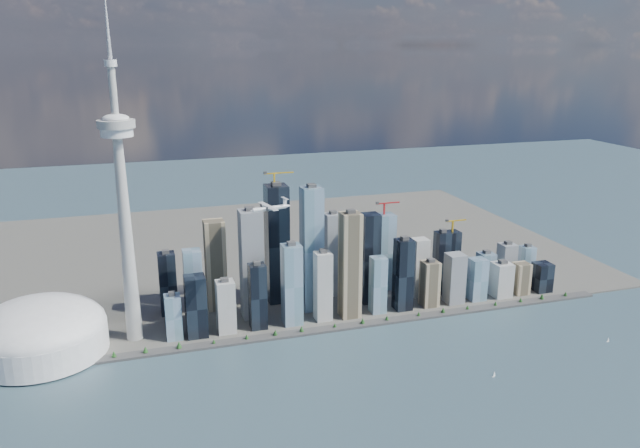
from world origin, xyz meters
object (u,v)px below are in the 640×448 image
object	(u,v)px
needle_tower	(123,201)
airplane	(270,208)
sailboat_west	(494,375)
sailboat_east	(608,340)
dome_stadium	(40,331)

from	to	relation	value
needle_tower	airplane	world-z (taller)	needle_tower
airplane	sailboat_west	distance (m)	412.07
airplane	sailboat_east	distance (m)	595.59
sailboat_east	airplane	bearing A→B (deg)	153.65
sailboat_west	sailboat_east	distance (m)	244.38
sailboat_east	dome_stadium	bearing A→B (deg)	153.41
sailboat_west	sailboat_east	xyz separation A→B (m)	(240.61, 42.75, -0.31)
needle_tower	dome_stadium	bearing A→B (deg)	-175.91
sailboat_east	sailboat_west	bearing A→B (deg)	177.88
sailboat_west	dome_stadium	bearing A→B (deg)	133.44
dome_stadium	sailboat_west	distance (m)	696.40
needle_tower	airplane	xyz separation A→B (m)	(209.98, -102.30, -1.11)
sailboat_west	sailboat_east	size ratio (longest dim) A/B	1.11
airplane	needle_tower	bearing A→B (deg)	142.12
needle_tower	dome_stadium	xyz separation A→B (m)	(-140.00, -10.00, -196.40)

